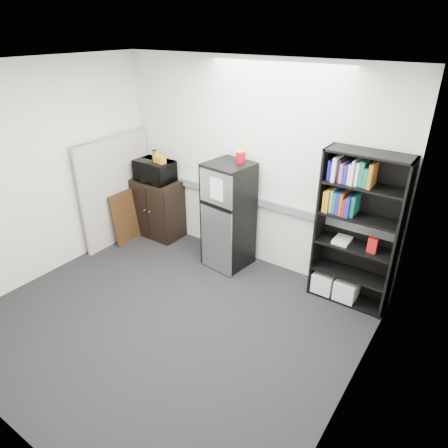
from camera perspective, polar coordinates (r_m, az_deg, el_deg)
name	(u,v)px	position (r m, az deg, el deg)	size (l,w,h in m)	color
floor	(167,321)	(4.72, -8.11, -13.50)	(4.00, 4.00, 0.00)	black
wall_back	(251,167)	(5.28, 3.84, 8.18)	(4.00, 0.02, 2.70)	white
wall_right	(360,280)	(3.11, 18.88, -7.57)	(0.02, 3.50, 2.70)	white
wall_left	(40,174)	(5.49, -24.83, 6.46)	(0.02, 3.50, 2.70)	white
ceiling	(146,67)	(3.63, -11.01, 21.14)	(4.00, 3.50, 0.02)	white
electrical_raceway	(249,199)	(5.42, 3.54, 3.59)	(3.92, 0.05, 0.10)	slate
wall_note	(228,148)	(5.40, 0.64, 10.87)	(0.14, 0.00, 0.10)	white
bookshelf	(356,228)	(4.72, 18.32, -0.49)	(0.90, 0.34, 1.85)	black
cubicle_partition	(117,190)	(6.16, -15.02, 4.76)	(0.06, 1.30, 1.62)	#A39F91
cabinet	(158,208)	(6.29, -9.38, 2.25)	(0.73, 0.49, 0.91)	black
microwave	(154,171)	(6.05, -9.91, 7.49)	(0.57, 0.39, 0.31)	black
snack_box_a	(155,155)	(6.00, -9.86, 9.67)	(0.07, 0.05, 0.15)	#1A5C25
snack_box_b	(155,155)	(6.00, -9.86, 9.67)	(0.07, 0.05, 0.15)	#0D3A23
snack_box_c	(156,156)	(5.99, -9.71, 9.60)	(0.07, 0.05, 0.14)	gold
snack_bag	(160,159)	(5.88, -9.17, 9.11)	(0.18, 0.10, 0.10)	#C18613
refrigerator	(228,216)	(5.32, 0.60, 1.16)	(0.61, 0.63, 1.46)	black
coffee_can	(241,155)	(5.08, 2.40, 9.75)	(0.13, 0.13, 0.17)	#AB0716
framed_poster	(129,215)	(6.27, -13.35, 1.20)	(0.14, 0.62, 0.79)	black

